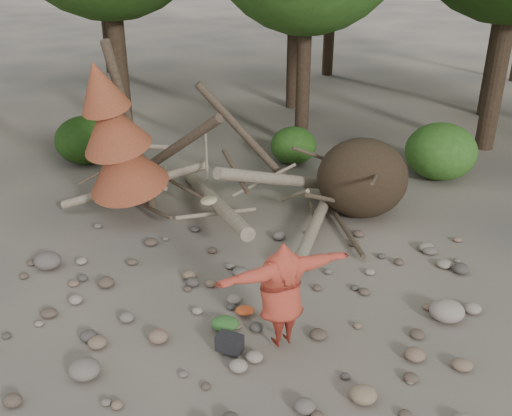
{
  "coord_description": "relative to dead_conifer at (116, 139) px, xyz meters",
  "views": [
    {
      "loc": [
        1.3,
        -8.7,
        6.27
      ],
      "look_at": [
        0.28,
        1.5,
        1.4
      ],
      "focal_mm": 40.0,
      "sensor_mm": 36.0,
      "label": 1
    }
  ],
  "objects": [
    {
      "name": "cloth_green",
      "position": [
        3.07,
        -4.0,
        -2.02
      ],
      "size": [
        0.5,
        0.41,
        0.19
      ],
      "primitive_type": "ellipsoid",
      "color": "#306327",
      "rests_on": "ground"
    },
    {
      "name": "boulder_front_left",
      "position": [
        1.04,
        -5.39,
        -1.96
      ],
      "size": [
        0.51,
        0.46,
        0.31
      ],
      "primitive_type": "ellipsoid",
      "color": "#6C625A",
      "rests_on": "ground"
    },
    {
      "name": "ground",
      "position": [
        3.12,
        -3.37,
        -2.11
      ],
      "size": [
        120.0,
        120.0,
        0.0
      ],
      "primitive_type": "plane",
      "color": "#514C44",
      "rests_on": "ground"
    },
    {
      "name": "bush_right",
      "position": [
        8.12,
        3.63,
        -1.31
      ],
      "size": [
        2.0,
        2.0,
        1.6
      ],
      "primitive_type": "ellipsoid",
      "color": "#356720",
      "rests_on": "ground"
    },
    {
      "name": "backpack",
      "position": [
        3.23,
        -4.59,
        -1.97
      ],
      "size": [
        0.48,
        0.4,
        0.28
      ],
      "primitive_type": "cube",
      "rotation": [
        0.0,
        0.0,
        -0.33
      ],
      "color": "black",
      "rests_on": "ground"
    },
    {
      "name": "frisbee_thrower",
      "position": [
        4.06,
        -4.3,
        -1.08
      ],
      "size": [
        2.55,
        1.7,
        2.46
      ],
      "color": "#AC3826",
      "rests_on": "ground"
    },
    {
      "name": "boulder_front_right",
      "position": [
        5.36,
        -5.49,
        -1.99
      ],
      "size": [
        0.42,
        0.37,
        0.25
      ],
      "primitive_type": "ellipsoid",
      "color": "#846D52",
      "rests_on": "ground"
    },
    {
      "name": "deadfall_pile",
      "position": [
        5.13,
        0.87,
        -1.16
      ],
      "size": [
        8.55,
        5.24,
        3.3
      ],
      "color": "#332619",
      "rests_on": "ground"
    },
    {
      "name": "dead_conifer",
      "position": [
        0.0,
        0.0,
        0.0
      ],
      "size": [
        2.06,
        2.16,
        4.35
      ],
      "color": "#4C3F30",
      "rests_on": "ground"
    },
    {
      "name": "cloth_orange",
      "position": [
        3.36,
        -3.54,
        -2.05
      ],
      "size": [
        0.35,
        0.29,
        0.13
      ],
      "primitive_type": "ellipsoid",
      "color": "#C64A22",
      "rests_on": "ground"
    },
    {
      "name": "bush_mid",
      "position": [
        3.92,
        4.43,
        -1.55
      ],
      "size": [
        1.4,
        1.4,
        1.12
      ],
      "primitive_type": "ellipsoid",
      "color": "#2A5719",
      "rests_on": "ground"
    },
    {
      "name": "boulder_mid_left",
      "position": [
        -0.94,
        -2.29,
        -1.94
      ],
      "size": [
        0.58,
        0.52,
        0.35
      ],
      "primitive_type": "ellipsoid",
      "color": "#5B534D",
      "rests_on": "ground"
    },
    {
      "name": "boulder_mid_right",
      "position": [
        7.0,
        -3.3,
        -1.92
      ],
      "size": [
        0.63,
        0.57,
        0.38
      ],
      "primitive_type": "ellipsoid",
      "color": "gray",
      "rests_on": "ground"
    },
    {
      "name": "bush_left",
      "position": [
        -2.38,
        3.83,
        -1.39
      ],
      "size": [
        1.8,
        1.8,
        1.44
      ],
      "primitive_type": "ellipsoid",
      "color": "#204412",
      "rests_on": "ground"
    }
  ]
}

